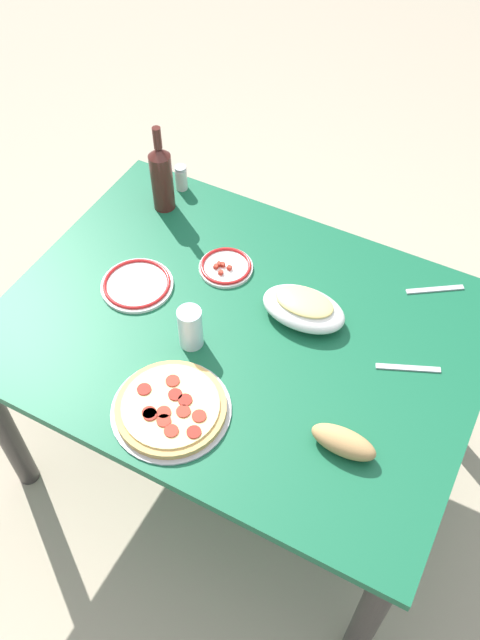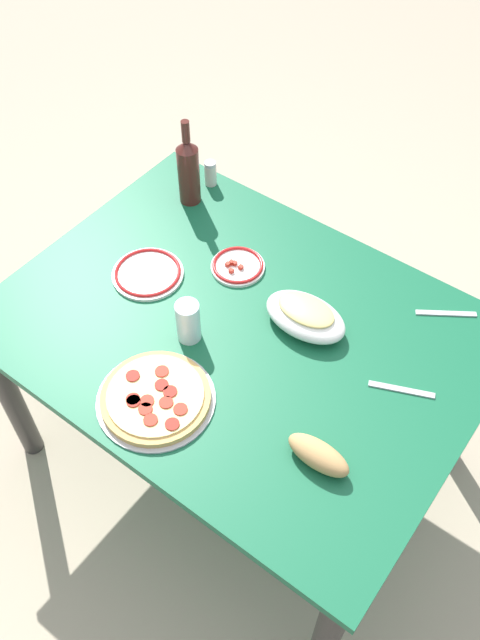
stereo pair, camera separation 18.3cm
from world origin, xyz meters
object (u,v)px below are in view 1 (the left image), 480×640
(water_glass, at_px, (190,328))
(side_plate_near, at_px, (226,267))
(baked_pasta_dish, at_px, (304,307))
(wine_bottle, at_px, (162,177))
(dining_table, at_px, (240,349))
(side_plate_far, at_px, (137,285))
(spice_shaker, at_px, (181,178))
(bread_loaf, at_px, (343,442))
(pepperoni_pizza, at_px, (171,408))

(water_glass, height_order, side_plate_near, water_glass)
(baked_pasta_dish, distance_m, wine_bottle, 0.63)
(baked_pasta_dish, bearing_deg, dining_table, -140.58)
(side_plate_near, height_order, side_plate_far, side_plate_near)
(side_plate_far, bearing_deg, spice_shaker, 104.38)
(dining_table, height_order, baked_pasta_dish, baked_pasta_dish)
(wine_bottle, relative_size, side_plate_near, 1.84)
(side_plate_near, relative_size, bread_loaf, 0.99)
(dining_table, relative_size, side_plate_far, 6.25)
(side_plate_near, height_order, bread_loaf, bread_loaf)
(pepperoni_pizza, distance_m, wine_bottle, 0.79)
(baked_pasta_dish, xyz_separation_m, side_plate_far, (-0.47, -0.12, -0.03))
(pepperoni_pizza, distance_m, side_plate_near, 0.51)
(side_plate_near, xyz_separation_m, bread_loaf, (0.54, -0.39, 0.02))
(baked_pasta_dish, relative_size, spice_shaker, 2.76)
(water_glass, bearing_deg, wine_bottle, 129.29)
(side_plate_far, bearing_deg, bread_loaf, -16.16)
(baked_pasta_dish, distance_m, side_plate_far, 0.49)
(water_glass, bearing_deg, dining_table, 50.20)
(dining_table, xyz_separation_m, bread_loaf, (0.39, -0.22, 0.13))
(side_plate_far, bearing_deg, side_plate_near, 43.28)
(wine_bottle, bearing_deg, bread_loaf, -32.99)
(dining_table, bearing_deg, spice_shaker, 135.92)
(side_plate_near, distance_m, bread_loaf, 0.67)
(pepperoni_pizza, xyz_separation_m, water_glass, (-0.07, 0.21, 0.05))
(wine_bottle, xyz_separation_m, spice_shaker, (0.00, 0.10, -0.08))
(spice_shaker, bearing_deg, bread_loaf, -37.74)
(wine_bottle, distance_m, bread_loaf, 1.01)
(pepperoni_pizza, distance_m, water_glass, 0.23)
(water_glass, bearing_deg, spice_shaker, 123.31)
(water_glass, height_order, side_plate_far, water_glass)
(baked_pasta_dish, distance_m, spice_shaker, 0.67)
(water_glass, relative_size, side_plate_near, 0.79)
(wine_bottle, height_order, bread_loaf, wine_bottle)
(wine_bottle, xyz_separation_m, side_plate_near, (0.31, -0.15, -0.11))
(dining_table, height_order, side_plate_near, side_plate_near)
(wine_bottle, relative_size, spice_shaker, 3.42)
(wine_bottle, xyz_separation_m, side_plate_far, (0.12, -0.34, -0.11))
(baked_pasta_dish, bearing_deg, wine_bottle, 159.83)
(wine_bottle, height_order, spice_shaker, wine_bottle)
(water_glass, bearing_deg, side_plate_far, 157.19)
(spice_shaker, bearing_deg, dining_table, -44.08)
(water_glass, distance_m, side_plate_near, 0.30)
(bread_loaf, xyz_separation_m, spice_shaker, (-0.84, 0.65, 0.01))
(wine_bottle, xyz_separation_m, bread_loaf, (0.85, -0.55, -0.09))
(dining_table, relative_size, baked_pasta_dish, 5.51)
(water_glass, relative_size, bread_loaf, 0.78)
(dining_table, distance_m, water_glass, 0.22)
(pepperoni_pizza, relative_size, side_plate_near, 1.88)
(side_plate_far, distance_m, bread_loaf, 0.76)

